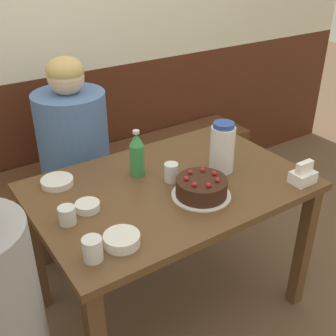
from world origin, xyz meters
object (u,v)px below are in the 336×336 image
object	(u,v)px
napkin_holder	(303,175)
bowl_side_dish	(88,206)
water_pitcher	(222,148)
glass_tumbler_short	(171,172)
bowl_soup_white	(122,240)
birthday_cake	(201,188)
bowl_rice_small	(57,182)
bench_seat	(98,194)
glass_shot_small	(93,249)
person_teal_shirt	(76,164)
soju_bottle	(137,154)
glass_water_tall	(67,215)

from	to	relation	value
napkin_holder	bowl_side_dish	bearing A→B (deg)	159.08
water_pitcher	glass_tumbler_short	world-z (taller)	water_pitcher
napkin_holder	bowl_soup_white	xyz separation A→B (m)	(-0.88, 0.07, -0.02)
birthday_cake	napkin_holder	xyz separation A→B (m)	(0.44, -0.17, -0.00)
bowl_rice_small	bench_seat	bearing A→B (deg)	52.68
glass_shot_small	person_teal_shirt	bearing A→B (deg)	71.21
bowl_side_dish	person_teal_shirt	bearing A→B (deg)	72.13
birthday_cake	person_teal_shirt	distance (m)	0.88
birthday_cake	bowl_rice_small	distance (m)	0.64
soju_bottle	bowl_rice_small	bearing A→B (deg)	160.88
glass_tumbler_short	napkin_holder	bearing A→B (deg)	-35.49
glass_tumbler_short	glass_shot_small	bearing A→B (deg)	-151.00
birthday_cake	glass_water_tall	distance (m)	0.56
bowl_rice_small	bowl_side_dish	bearing A→B (deg)	-83.15
birthday_cake	bowl_side_dish	size ratio (longest dim) A/B	2.54
soju_bottle	person_teal_shirt	xyz separation A→B (m)	(-0.10, 0.51, -0.25)
bowl_side_dish	water_pitcher	bearing A→B (deg)	-4.03
bench_seat	birthday_cake	size ratio (longest dim) A/B	8.87
bench_seat	bowl_rice_small	world-z (taller)	bowl_rice_small
birthday_cake	person_teal_shirt	world-z (taller)	person_teal_shirt
birthday_cake	soju_bottle	xyz separation A→B (m)	(-0.13, 0.31, 0.07)
bowl_soup_white	birthday_cake	bearing A→B (deg)	12.63
glass_water_tall	glass_tumbler_short	distance (m)	0.51
soju_bottle	bowl_rice_small	world-z (taller)	soju_bottle
bench_seat	soju_bottle	size ratio (longest dim) A/B	10.15
birthday_cake	bowl_rice_small	xyz separation A→B (m)	(-0.48, 0.43, -0.02)
bowl_soup_white	napkin_holder	bearing A→B (deg)	-4.51
bowl_rice_small	bowl_side_dish	world-z (taller)	bowl_side_dish
glass_water_tall	glass_shot_small	world-z (taller)	glass_shot_small
water_pitcher	soju_bottle	xyz separation A→B (m)	(-0.35, 0.18, -0.01)
bowl_rice_small	bowl_side_dish	xyz separation A→B (m)	(0.03, -0.26, 0.00)
glass_shot_small	bowl_side_dish	bearing A→B (deg)	69.18
bench_seat	glass_shot_small	size ratio (longest dim) A/B	26.30
water_pitcher	glass_shot_small	world-z (taller)	water_pitcher
birthday_cake	glass_water_tall	xyz separation A→B (m)	(-0.55, 0.13, -0.00)
soju_bottle	bowl_side_dish	size ratio (longest dim) A/B	2.22
bench_seat	person_teal_shirt	bearing A→B (deg)	-138.46
water_pitcher	glass_tumbler_short	distance (m)	0.27
birthday_cake	water_pitcher	world-z (taller)	water_pitcher
napkin_holder	bowl_side_dish	world-z (taller)	napkin_holder
glass_tumbler_short	person_teal_shirt	xyz separation A→B (m)	(-0.20, 0.65, -0.18)
soju_bottle	napkin_holder	distance (m)	0.75
water_pitcher	soju_bottle	distance (m)	0.39
bowl_rice_small	person_teal_shirt	size ratio (longest dim) A/B	0.12
soju_bottle	napkin_holder	world-z (taller)	soju_bottle
bowl_rice_small	person_teal_shirt	distance (m)	0.49
birthday_cake	glass_tumbler_short	world-z (taller)	birthday_cake
birthday_cake	bowl_rice_small	world-z (taller)	birthday_cake
soju_bottle	bowl_soup_white	distance (m)	0.52
bowl_side_dish	glass_water_tall	bearing A→B (deg)	-158.37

